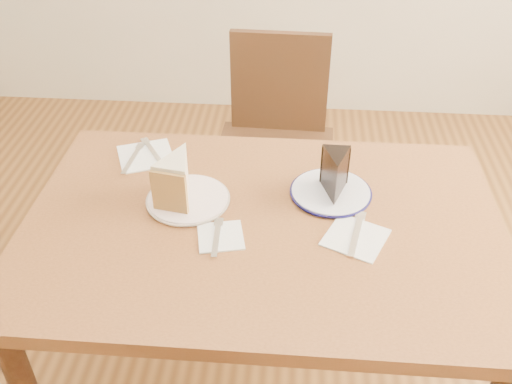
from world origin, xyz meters
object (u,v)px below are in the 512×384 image
Objects in this scene: table at (262,250)px; carrot_cake at (179,178)px; chocolate_cake at (335,177)px; chair_far at (275,145)px; plate_cream at (188,199)px; plate_navy at (331,192)px.

carrot_cake reaches higher than table.
chocolate_cake is at bearing 32.51° from table.
chocolate_cake is at bearing 107.60° from chair_far.
carrot_cake is 0.40m from chocolate_cake.
chair_far is at bearing 74.29° from plate_cream.
chair_far is (-0.00, 0.77, -0.15)m from table.
chair_far is 0.77m from plate_cream.
table is at bearing -8.72° from carrot_cake.
table is 1.35× the size of chair_far.
carrot_cake is (-0.22, -0.69, 0.32)m from chair_far.
plate_cream is 1.96× the size of chocolate_cake.
plate_cream is 0.38m from plate_navy.
chocolate_cake is (0.38, 0.05, 0.06)m from plate_cream.
chocolate_cake is (0.18, 0.11, 0.16)m from table.
chair_far is 4.26× the size of plate_cream.
chocolate_cake reaches higher than plate_cream.
plate_navy is at bearing -61.90° from chocolate_cake.
table is 0.27m from chocolate_cake.
plate_navy is 1.94× the size of chocolate_cake.
plate_cream and plate_navy have the same top height.
carrot_cake is (-0.39, -0.05, 0.06)m from plate_navy.
table is at bearing -18.26° from plate_cream.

